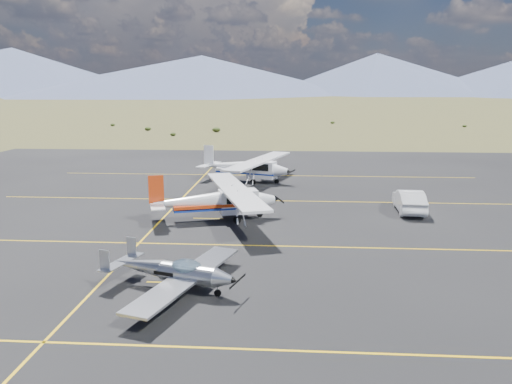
% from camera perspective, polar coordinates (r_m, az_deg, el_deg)
% --- Properties ---
extents(ground, '(1600.00, 1600.00, 0.00)m').
position_cam_1_polar(ground, '(25.62, -1.49, -7.52)').
color(ground, '#383D1C').
rests_on(ground, ground).
extents(apron, '(72.00, 72.00, 0.02)m').
position_cam_1_polar(apron, '(32.28, -0.35, -3.38)').
color(apron, black).
rests_on(apron, ground).
extents(aircraft_low_wing, '(5.91, 8.02, 1.75)m').
position_cam_1_polar(aircraft_low_wing, '(21.77, -9.30, -8.94)').
color(aircraft_low_wing, silver).
rests_on(aircraft_low_wing, apron).
extents(aircraft_cessna, '(8.43, 12.20, 3.12)m').
position_cam_1_polar(aircraft_cessna, '(32.33, -4.57, -0.86)').
color(aircraft_cessna, silver).
rests_on(aircraft_cessna, apron).
extents(aircraft_plain, '(8.54, 12.34, 3.16)m').
position_cam_1_polar(aircraft_plain, '(45.47, -1.10, 2.94)').
color(aircraft_plain, white).
rests_on(aircraft_plain, apron).
extents(sedan, '(1.90, 4.84, 1.57)m').
position_cam_1_polar(sedan, '(36.11, 17.10, -0.96)').
color(sedan, silver).
rests_on(sedan, apron).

